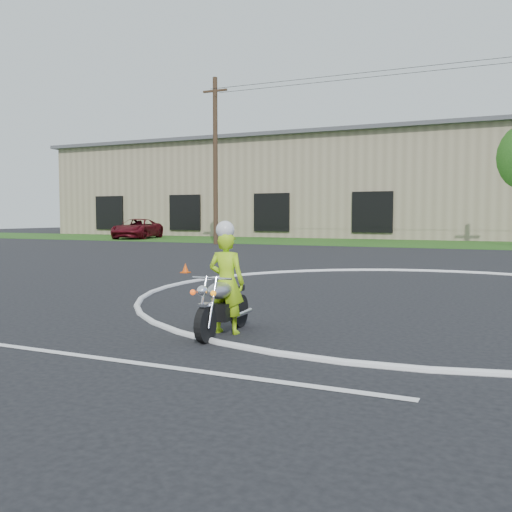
% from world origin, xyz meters
% --- Properties ---
extents(ground, '(120.00, 120.00, 0.00)m').
position_xyz_m(ground, '(0.00, 0.00, 0.00)').
color(ground, black).
rests_on(ground, ground).
extents(grass_strip, '(120.00, 10.00, 0.02)m').
position_xyz_m(grass_strip, '(0.00, 27.00, 0.01)').
color(grass_strip, '#1E4714').
rests_on(grass_strip, ground).
extents(primary_motorcycle, '(0.60, 1.72, 0.90)m').
position_xyz_m(primary_motorcycle, '(-2.11, -2.13, 0.44)').
color(primary_motorcycle, black).
rests_on(primary_motorcycle, ground).
extents(rider_primary_grp, '(0.58, 0.40, 1.68)m').
position_xyz_m(rider_primary_grp, '(-2.12, -2.00, 0.81)').
color(rider_primary_grp, '#A1DA16').
rests_on(rider_primary_grp, ground).
extents(pickup_grp, '(3.76, 5.85, 1.50)m').
position_xyz_m(pickup_grp, '(-24.47, 25.86, 0.75)').
color(pickup_grp, '#530912').
rests_on(pickup_grp, ground).
extents(warehouse, '(41.00, 17.00, 8.30)m').
position_xyz_m(warehouse, '(-18.00, 39.99, 4.16)').
color(warehouse, tan).
rests_on(warehouse, ground).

